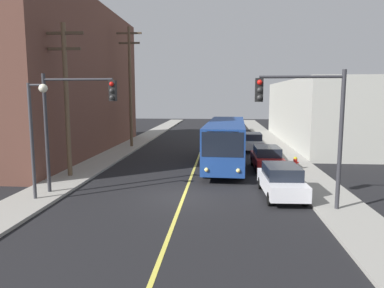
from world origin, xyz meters
name	(u,v)px	position (x,y,z in m)	size (l,w,h in m)	color
ground_plane	(184,196)	(0.00, 0.00, 0.00)	(120.00, 120.00, 0.00)	black
sidewalk_left	(107,158)	(-7.25, 10.00, 0.07)	(2.50, 90.00, 0.15)	gray
sidewalk_right	(291,161)	(7.25, 10.00, 0.07)	(2.50, 90.00, 0.15)	gray
lane_stripe_center	(201,151)	(0.00, 15.00, 0.01)	(0.16, 60.00, 0.01)	#D8CC4C
building_left_brick	(46,79)	(-13.49, 12.98, 6.47)	(10.00, 23.64, 12.94)	brown
building_right_warehouse	(341,112)	(14.49, 21.43, 3.29)	(12.00, 23.72, 6.59)	#B2B2A8
city_bus	(226,141)	(2.20, 8.32, 1.82)	(3.08, 12.24, 3.20)	navy
parked_car_white	(281,180)	(4.89, 0.38, 0.84)	(1.97, 4.47, 1.62)	silver
parked_car_red	(267,158)	(4.98, 6.90, 0.84)	(1.88, 4.43, 1.62)	maroon
parked_car_silver	(252,141)	(4.72, 15.64, 0.84)	(1.89, 4.43, 1.62)	#B7B7BC
utility_pole_near	(66,93)	(-7.47, 3.52, 5.21)	(2.40, 0.28, 9.16)	brown
utility_pole_mid	(130,82)	(-6.90, 16.44, 6.33)	(2.40, 0.28, 11.32)	brown
traffic_signal_left_corner	(75,111)	(-5.41, -0.20, 4.30)	(3.75, 0.48, 6.00)	#2D2D33
traffic_signal_right_corner	(305,114)	(5.41, -1.81, 4.30)	(3.75, 0.48, 6.00)	#2D2D33
street_lamp_left	(35,124)	(-6.83, -1.42, 3.74)	(0.98, 0.40, 5.50)	#38383D
fire_hydrant	(295,163)	(6.85, 6.66, 0.58)	(0.44, 0.26, 0.84)	red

